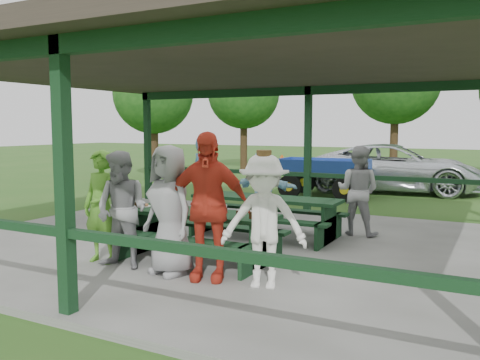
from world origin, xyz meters
The scene contains 19 objects.
ground centered at (0.00, 0.00, 0.00)m, with size 90.00×90.00×0.00m, color #2B591B.
concrete_slab centered at (0.00, 0.00, 0.05)m, with size 10.00×8.00×0.10m, color slate.
pavilion_structure centered at (0.00, 0.00, 3.17)m, with size 10.60×8.60×3.24m.
picnic_table_near centered at (0.08, -1.20, 0.57)m, with size 2.49×1.39×0.75m.
picnic_table_far centered at (0.27, 0.80, 0.58)m, with size 2.83×1.39×0.75m.
table_setting centered at (0.05, -1.19, 0.88)m, with size 2.37×0.45×0.10m.
contestant_green centered at (-1.15, -2.01, 0.95)m, with size 0.62×0.41×1.71m, color #4E9027.
contestant_grey_left centered at (-0.65, -2.13, 0.95)m, with size 0.83×0.65×1.71m, color gray.
contestant_grey_mid centered at (0.13, -2.05, 1.00)m, with size 0.88×0.57×1.80m, color gray.
contestant_red centered at (0.71, -2.02, 1.09)m, with size 1.17×0.49×1.99m, color red.
contestant_white_fedora centered at (1.53, -1.98, 0.96)m, with size 1.23×0.91×1.76m.
spectator_lblue centered at (-0.18, 1.65, 0.88)m, with size 1.45×0.46×1.57m, color #92CAE2.
spectator_blue centered at (-1.89, 2.10, 1.01)m, with size 0.66×0.43×1.81m, color teal.
spectator_grey centered at (1.77, 1.74, 0.95)m, with size 0.82×0.64×1.70m, color gray.
pickup_truck centered at (0.98, 9.41, 0.79)m, with size 2.62×5.69×1.58m, color silver.
farm_trailer centered at (-0.69, 7.13, 0.63)m, with size 3.62×1.68×1.26m.
tree_far_left centered at (-7.67, 15.33, 3.83)m, with size 3.62×3.62×5.66m.
tree_left centered at (-0.34, 16.07, 4.24)m, with size 4.00×4.00×6.25m.
tree_edge_left centered at (-8.80, 9.35, 3.48)m, with size 3.29×3.29×5.14m.
Camera 1 is at (4.21, -7.74, 2.15)m, focal length 38.00 mm.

